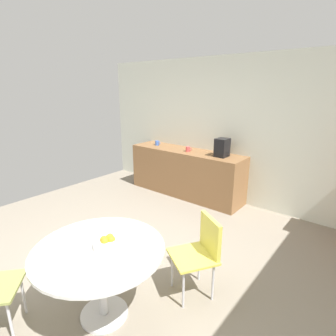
{
  "coord_description": "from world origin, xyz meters",
  "views": [
    {
      "loc": [
        2.15,
        -1.47,
        2.06
      ],
      "look_at": [
        -0.19,
        1.38,
        0.95
      ],
      "focal_mm": 28.7,
      "sensor_mm": 36.0,
      "label": 1
    }
  ],
  "objects_px": {
    "fruit_bowl": "(108,243)",
    "coffee_maker": "(222,148)",
    "mug_green": "(157,143)",
    "mug_red": "(188,149)",
    "mug_white": "(225,154)",
    "round_table": "(100,260)",
    "chair_yellow": "(202,247)"
  },
  "relations": [
    {
      "from": "fruit_bowl",
      "to": "coffee_maker",
      "type": "height_order",
      "value": "coffee_maker"
    },
    {
      "from": "mug_green",
      "to": "mug_red",
      "type": "height_order",
      "value": "same"
    },
    {
      "from": "mug_white",
      "to": "mug_green",
      "type": "relative_size",
      "value": 1.0
    },
    {
      "from": "round_table",
      "to": "coffee_maker",
      "type": "xyz_separation_m",
      "value": [
        -0.41,
        2.93,
        0.46
      ]
    },
    {
      "from": "chair_yellow",
      "to": "coffee_maker",
      "type": "distance_m",
      "value": 2.35
    },
    {
      "from": "chair_yellow",
      "to": "mug_red",
      "type": "relative_size",
      "value": 6.43
    },
    {
      "from": "round_table",
      "to": "fruit_bowl",
      "type": "relative_size",
      "value": 4.54
    },
    {
      "from": "round_table",
      "to": "mug_green",
      "type": "relative_size",
      "value": 8.88
    },
    {
      "from": "chair_yellow",
      "to": "fruit_bowl",
      "type": "xyz_separation_m",
      "value": [
        -0.47,
        -0.78,
        0.25
      ]
    },
    {
      "from": "chair_yellow",
      "to": "coffee_maker",
      "type": "relative_size",
      "value": 2.59
    },
    {
      "from": "round_table",
      "to": "chair_yellow",
      "type": "xyz_separation_m",
      "value": [
        0.52,
        0.84,
        -0.08
      ]
    },
    {
      "from": "mug_white",
      "to": "mug_red",
      "type": "distance_m",
      "value": 0.74
    },
    {
      "from": "fruit_bowl",
      "to": "mug_white",
      "type": "height_order",
      "value": "mug_white"
    },
    {
      "from": "coffee_maker",
      "to": "chair_yellow",
      "type": "bearing_deg",
      "value": -65.94
    },
    {
      "from": "fruit_bowl",
      "to": "round_table",
      "type": "bearing_deg",
      "value": -133.18
    },
    {
      "from": "mug_red",
      "to": "fruit_bowl",
      "type": "bearing_deg",
      "value": -67.87
    },
    {
      "from": "mug_green",
      "to": "fruit_bowl",
      "type": "bearing_deg",
      "value": -55.48
    },
    {
      "from": "fruit_bowl",
      "to": "coffee_maker",
      "type": "xyz_separation_m",
      "value": [
        -0.47,
        2.87,
        0.29
      ]
    },
    {
      "from": "mug_white",
      "to": "mug_red",
      "type": "height_order",
      "value": "same"
    },
    {
      "from": "coffee_maker",
      "to": "fruit_bowl",
      "type": "bearing_deg",
      "value": -80.78
    },
    {
      "from": "chair_yellow",
      "to": "coffee_maker",
      "type": "xyz_separation_m",
      "value": [
        -0.93,
        2.09,
        0.54
      ]
    },
    {
      "from": "round_table",
      "to": "coffee_maker",
      "type": "bearing_deg",
      "value": 97.99
    },
    {
      "from": "mug_red",
      "to": "mug_white",
      "type": "bearing_deg",
      "value": 5.81
    },
    {
      "from": "fruit_bowl",
      "to": "mug_white",
      "type": "bearing_deg",
      "value": 98.04
    },
    {
      "from": "chair_yellow",
      "to": "mug_green",
      "type": "distance_m",
      "value": 3.25
    },
    {
      "from": "round_table",
      "to": "mug_white",
      "type": "xyz_separation_m",
      "value": [
        -0.35,
        2.95,
        0.35
      ]
    },
    {
      "from": "chair_yellow",
      "to": "fruit_bowl",
      "type": "bearing_deg",
      "value": -120.8
    },
    {
      "from": "mug_white",
      "to": "mug_green",
      "type": "xyz_separation_m",
      "value": [
        -1.57,
        -0.01,
        0.0
      ]
    },
    {
      "from": "coffee_maker",
      "to": "mug_white",
      "type": "bearing_deg",
      "value": 12.79
    },
    {
      "from": "mug_white",
      "to": "coffee_maker",
      "type": "xyz_separation_m",
      "value": [
        -0.06,
        -0.01,
        0.11
      ]
    },
    {
      "from": "chair_yellow",
      "to": "mug_white",
      "type": "bearing_deg",
      "value": 112.58
    },
    {
      "from": "round_table",
      "to": "mug_green",
      "type": "xyz_separation_m",
      "value": [
        -1.92,
        2.94,
        0.35
      ]
    }
  ]
}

